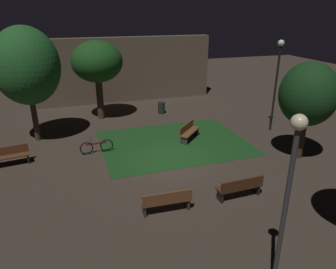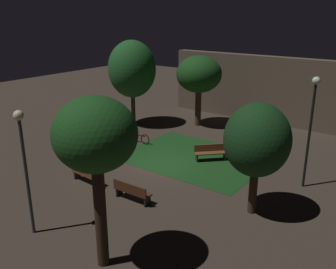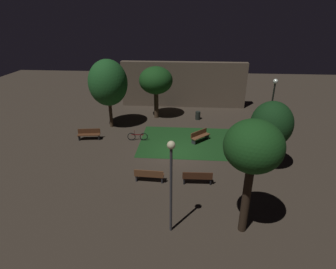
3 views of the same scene
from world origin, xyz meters
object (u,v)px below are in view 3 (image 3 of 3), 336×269
at_px(bench_front_left, 197,177).
at_px(bicycle, 138,136).
at_px(lamp_post_near_wall, 272,102).
at_px(bench_by_lamp, 149,175).
at_px(bench_path_side, 200,136).
at_px(tree_near_wall, 108,83).
at_px(tree_left_canopy, 253,148).
at_px(trash_bin, 198,115).
at_px(lamp_post_plaza_west, 171,173).
at_px(tree_lawn_side, 271,125).
at_px(bench_lawn_edge, 89,134).
at_px(tree_tall_center, 156,81).

distance_m(bench_front_left, bicycle, 7.53).
bearing_deg(lamp_post_near_wall, bench_by_lamp, -144.97).
xyz_separation_m(lamp_post_near_wall, bicycle, (-10.26, -0.07, -3.14)).
xyz_separation_m(bench_path_side, tree_near_wall, (-7.97, 2.51, 3.57)).
xyz_separation_m(tree_left_canopy, trash_bin, (-1.80, 14.77, -3.99)).
xyz_separation_m(bench_path_side, lamp_post_plaza_west, (-1.67, -10.12, 2.72)).
xyz_separation_m(bench_front_left, trash_bin, (0.28, 11.09, -0.08)).
bearing_deg(tree_left_canopy, tree_lawn_side, 67.27).
xyz_separation_m(bench_path_side, trash_bin, (-0.06, 4.96, -0.08)).
relative_size(bench_front_left, lamp_post_plaza_west, 0.38).
relative_size(bench_lawn_edge, lamp_post_plaza_west, 0.39).
height_order(tree_left_canopy, lamp_post_near_wall, tree_left_canopy).
bearing_deg(trash_bin, tree_near_wall, -162.77).
relative_size(bench_front_left, bench_lawn_edge, 0.98).
bearing_deg(bench_lawn_edge, lamp_post_plaza_west, -52.87).
bearing_deg(tree_left_canopy, tree_near_wall, 128.25).
distance_m(bench_front_left, tree_near_wall, 12.06).
relative_size(tree_near_wall, bicycle, 3.64).
height_order(bench_front_left, trash_bin, bench_front_left).
height_order(bench_front_left, tree_near_wall, tree_near_wall).
bearing_deg(bench_path_side, lamp_post_near_wall, -2.07).
relative_size(lamp_post_near_wall, trash_bin, 6.52).
bearing_deg(tree_near_wall, lamp_post_near_wall, -11.57).
bearing_deg(lamp_post_near_wall, bench_lawn_edge, -179.35).
relative_size(bench_path_side, tree_near_wall, 0.27).
bearing_deg(bench_by_lamp, bench_lawn_edge, 135.10).
bearing_deg(lamp_post_near_wall, tree_left_canopy, -109.73).
bearing_deg(bench_front_left, bicycle, 128.84).
relative_size(bench_front_left, trash_bin, 2.26).
distance_m(tree_tall_center, tree_left_canopy, 16.17).
xyz_separation_m(bench_front_left, lamp_post_near_wall, (5.53, 5.94, 3.00)).
relative_size(bench_front_left, tree_tall_center, 0.36).
bearing_deg(bench_front_left, lamp_post_near_wall, 47.02).
xyz_separation_m(tree_lawn_side, lamp_post_near_wall, (0.95, 3.66, 0.35)).
bearing_deg(bicycle, tree_tall_center, 80.62).
distance_m(bench_lawn_edge, bench_path_side, 9.08).
height_order(bench_path_side, lamp_post_plaza_west, lamp_post_plaza_west).
distance_m(tree_tall_center, lamp_post_near_wall, 10.81).
xyz_separation_m(bench_by_lamp, bench_front_left, (2.94, -0.00, 0.00)).
distance_m(bench_path_side, bicycle, 5.07).
xyz_separation_m(tree_lawn_side, tree_left_canopy, (-2.50, -5.97, 1.26)).
bearing_deg(bench_front_left, tree_lawn_side, 26.46).
distance_m(trash_bin, bicycle, 7.23).
relative_size(bench_by_lamp, bench_path_side, 1.12).
relative_size(tree_tall_center, lamp_post_plaza_west, 1.06).
bearing_deg(tree_left_canopy, bench_front_left, 119.44).
height_order(bench_path_side, trash_bin, bench_path_side).
height_order(bench_front_left, tree_lawn_side, tree_lawn_side).
distance_m(bench_path_side, tree_tall_center, 7.41).
relative_size(bench_by_lamp, lamp_post_plaza_west, 0.38).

